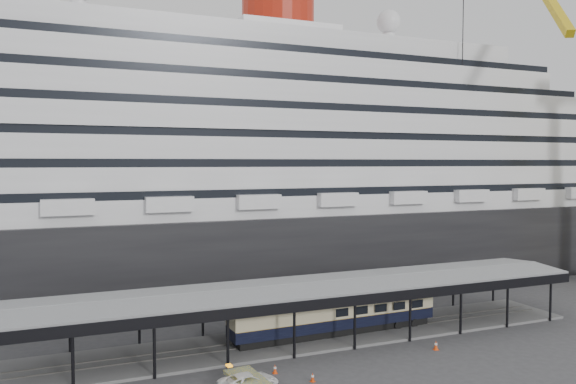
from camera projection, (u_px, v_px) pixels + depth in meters
name	position (u px, v px, depth m)	size (l,w,h in m)	color
ground	(330.00, 357.00, 47.31)	(200.00, 200.00, 0.00)	#39393C
cruise_ship	(224.00, 148.00, 75.86)	(130.00, 30.00, 43.90)	black
platform_canopy	(305.00, 315.00, 51.79)	(56.00, 9.18, 5.30)	slate
port_truck	(248.00, 382.00, 40.39)	(2.05, 4.44, 1.23)	white
pullman_carriage	(335.00, 310.00, 52.98)	(20.92, 3.39, 20.46)	black
traffic_cone_left	(275.00, 369.00, 43.61)	(0.40, 0.40, 0.72)	#E8410C
traffic_cone_mid	(313.00, 377.00, 41.96)	(0.45, 0.45, 0.70)	red
traffic_cone_right	(436.00, 345.00, 49.11)	(0.51, 0.51, 0.84)	#ED430D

